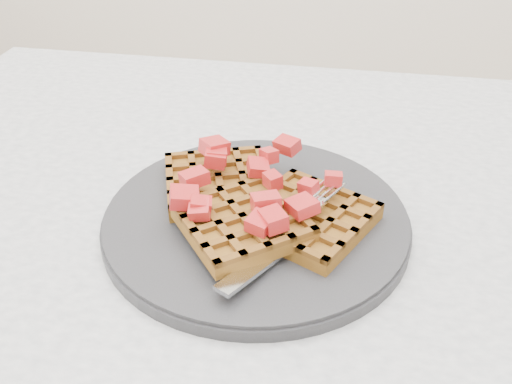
# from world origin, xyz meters

# --- Properties ---
(table) EXTENTS (1.20, 0.80, 0.75)m
(table) POSITION_xyz_m (0.00, 0.00, 0.64)
(table) COLOR silver
(table) RESTS_ON ground
(plate) EXTENTS (0.29, 0.29, 0.02)m
(plate) POSITION_xyz_m (-0.10, -0.02, 0.76)
(plate) COLOR #252528
(plate) RESTS_ON table
(waffles) EXTENTS (0.23, 0.21, 0.03)m
(waffles) POSITION_xyz_m (-0.10, -0.03, 0.78)
(waffles) COLOR brown
(waffles) RESTS_ON plate
(strawberry_pile) EXTENTS (0.15, 0.15, 0.02)m
(strawberry_pile) POSITION_xyz_m (-0.10, -0.02, 0.80)
(strawberry_pile) COLOR #9E0D11
(strawberry_pile) RESTS_ON waffles
(fork) EXTENTS (0.11, 0.17, 0.02)m
(fork) POSITION_xyz_m (-0.06, -0.06, 0.77)
(fork) COLOR silver
(fork) RESTS_ON plate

